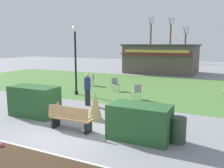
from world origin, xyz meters
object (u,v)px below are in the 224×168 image
Objects in this scene: cafe_chair_east at (137,90)px; tree_right_bg at (170,42)px; park_bench at (70,118)px; food_kiosk at (162,58)px; person_strolling at (87,89)px; lamppost_mid at (75,52)px; cafe_chair_center at (92,79)px; trash_bin at (178,130)px; parked_car_west_slot at (168,62)px; cafe_chair_west at (115,83)px; tree_center_bg at (185,47)px; tree_left_bg at (151,42)px.

tree_right_bg reaches higher than cafe_chair_east.
park_bench is at bearing -93.59° from cafe_chair_east.
person_strolling is (0.49, -16.11, -0.70)m from food_kiosk.
lamppost_mid reaches higher than food_kiosk.
person_strolling is at bearing -61.05° from cafe_chair_center.
parked_car_west_slot is (-6.82, 26.39, 0.22)m from trash_bin.
cafe_chair_west is 19.33m from parked_car_west_slot.
tree_center_bg is at bearing 93.50° from park_bench.
cafe_chair_west is 0.12× the size of tree_right_bg.
tree_right_bg is (-1.01, 29.08, 0.68)m from lamppost_mid.
tree_right_bg is at bearing 22.28° from tree_left_bg.
trash_bin is (7.40, -4.93, -2.26)m from lamppost_mid.
tree_left_bg reaches higher than cafe_chair_center.
food_kiosk is at bearing -67.59° from tree_left_bg.
cafe_chair_center is 0.15× the size of tree_center_bg.
cafe_chair_center is (-0.79, 3.23, -2.15)m from lamppost_mid.
trash_bin is 27.26m from parked_car_west_slot.
tree_right_bg is at bearing 99.83° from cafe_chair_east.
tree_left_bg is 1.29× the size of tree_center_bg.
cafe_chair_center is (-4.38, 8.81, 0.05)m from park_bench.
lamppost_mid is 4.80× the size of cafe_chair_east.
cafe_chair_west is at bearing -86.66° from parked_car_west_slot.
tree_right_bg reaches higher than person_strolling.
park_bench is 3.86m from trash_bin.
trash_bin is at bearing -73.16° from food_kiosk.
cafe_chair_east is 28.77m from tree_left_bg.
tree_right_bg is (-4.60, 34.65, 2.89)m from park_bench.
cafe_chair_center is 0.20× the size of parked_car_west_slot.
lamppost_mid is at bearing -76.27° from cafe_chair_center.
cafe_chair_west is 2.71m from cafe_chair_center.
cafe_chair_west is (-1.89, 7.74, 0.05)m from park_bench.
park_bench is 0.23× the size of tree_right_bg.
cafe_chair_center is 0.53× the size of person_strolling.
parked_car_west_slot is 8.25m from tree_right_bg.
food_kiosk is 11.94m from cafe_chair_west.
tree_right_bg is at bearing 95.76° from cafe_chair_west.
cafe_chair_west is 1.00× the size of cafe_chair_east.
tree_left_bg reaches higher than person_strolling.
tree_center_bg is (0.90, 7.54, 1.93)m from parked_car_west_slot.
food_kiosk is (1.65, 14.05, -1.12)m from lamppost_mid.
food_kiosk is at bearing 95.64° from park_bench.
tree_center_bg is at bearing 94.97° from cafe_chair_east.
trash_bin is 0.11× the size of food_kiosk.
parked_car_west_slot reaches higher than trash_bin.
trash_bin is 11.56m from cafe_chair_center.
tree_right_bg is (-1.59, 7.62, 2.72)m from parked_car_west_slot.
tree_center_bg is at bearing 47.89° from person_strolling.
person_strolling is (2.14, -2.06, -1.82)m from lamppost_mid.
person_strolling is (-5.26, 2.88, 0.44)m from trash_bin.
cafe_chair_west is 0.20× the size of parked_car_west_slot.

